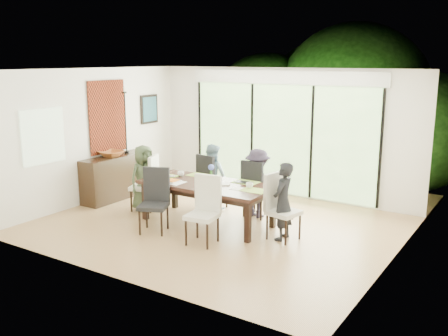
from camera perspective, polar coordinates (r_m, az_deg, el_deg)
The scene contains 62 objects.
floor at distance 8.83m, azimuth -0.89°, elevation -6.68°, with size 6.00×5.00×0.01m, color olive.
ceiling at distance 8.34m, azimuth -0.95°, elevation 11.19°, with size 6.00×5.00×0.01m, color white.
wall_back at distance 10.63m, azimuth 6.64°, elevation 4.05°, with size 6.00×0.02×2.70m, color silver.
wall_front at distance 6.59m, azimuth -13.14°, elevation -1.38°, with size 6.00×0.02×2.70m, color silver.
wall_left at distance 10.44m, azimuth -14.81°, elevation 3.57°, with size 0.02×5.00×2.70m, color silver.
wall_right at distance 7.28m, azimuth 19.17°, elevation -0.44°, with size 0.02×5.00×2.70m, color white.
glass_doors at distance 10.62m, azimuth 6.53°, elevation 3.23°, with size 4.20×0.02×2.30m, color #598C3F.
blinds_header at distance 10.48m, azimuth 6.68°, elevation 10.25°, with size 4.40×0.06×0.28m, color white.
mullion_a at distance 11.68m, azimuth -2.77°, elevation 4.13°, with size 0.05×0.04×2.30m, color black.
mullion_b at distance 10.94m, azimuth 3.22°, elevation 3.55°, with size 0.05×0.04×2.30m, color black.
mullion_c at distance 10.32m, azimuth 9.99°, elevation 2.85°, with size 0.05×0.04×2.30m, color black.
mullion_d at distance 9.87m, azimuth 17.48°, elevation 2.03°, with size 0.05×0.04×2.30m, color black.
side_window at distance 9.63m, azimuth -19.96°, elevation 3.41°, with size 0.02×0.90×1.00m, color #8CAD7F.
deck at distance 11.70m, azimuth 8.41°, elevation -2.22°, with size 6.00×1.80×0.10m, color #533223.
rail_top at distance 12.28m, azimuth 10.06°, elevation 1.29°, with size 6.00×0.08×0.06m, color brown.
foliage_left at distance 13.81m, azimuth 4.92°, elevation 6.39°, with size 3.20×3.20×3.20m, color #14380F.
foliage_mid at distance 13.46m, azimuth 14.53°, elevation 7.43°, with size 4.00×4.00×4.00m, color #14380F.
foliage_right at distance 12.29m, azimuth 21.17°, elevation 4.00°, with size 2.80×2.80×2.80m, color #14380F.
foliage_far at distance 14.47m, azimuth 11.61°, elevation 7.18°, with size 3.60×3.60×3.60m, color #14380F.
table_top at distance 8.78m, azimuth -1.92°, elevation -1.90°, with size 2.38×1.09×0.06m, color black.
table_apron at distance 8.80m, azimuth -1.92°, elevation -2.46°, with size 2.18×0.89×0.10m, color black.
table_leg_fl at distance 9.20m, azimuth -8.99°, elevation -3.77°, with size 0.09×0.09×0.68m, color black.
table_leg_fr at distance 7.98m, azimuth 2.74°, elevation -6.17°, with size 0.09×0.09×0.68m, color black.
table_leg_bl at distance 9.83m, azimuth -5.65°, elevation -2.62°, with size 0.09×0.09×0.68m, color black.
table_leg_br at distance 8.70m, azimuth 5.60°, elevation -4.63°, with size 0.09×0.09×0.68m, color black.
chair_left_end at distance 9.73m, azimuth -9.19°, elevation -1.65°, with size 0.46×0.46×1.09m, color white, non-canonical shape.
chair_right_end at distance 8.09m, azimuth 6.87°, elevation -4.47°, with size 0.46×0.46×1.09m, color beige, non-canonical shape.
chair_far_left at distance 9.75m, azimuth -1.24°, elevation -1.46°, with size 0.46×0.46×1.09m, color black, non-canonical shape.
chair_far_right at distance 9.24m, azimuth 3.91°, elevation -2.27°, with size 0.46×0.46×1.09m, color black, non-canonical shape.
chair_near_left at distance 8.46m, azimuth -8.08°, elevation -3.76°, with size 0.46×0.46×1.09m, color black, non-canonical shape.
chair_near_right at distance 7.87m, azimuth -2.54°, elevation -4.90°, with size 0.46×0.46×1.09m, color silver, non-canonical shape.
person_left_end at distance 9.70m, azimuth -9.12°, elevation -1.12°, with size 0.60×0.37×1.28m, color #3B4A31.
person_right_end at distance 8.08m, azimuth 6.76°, elevation -3.81°, with size 0.60×0.37×1.28m, color black.
person_far_left at distance 9.71m, azimuth -1.31°, elevation -0.95°, with size 0.60×0.37×1.28m, color #7799AC.
person_far_right at distance 9.20m, azimuth 3.85°, elevation -1.73°, with size 0.60×0.37×1.28m, color #251E2D.
placemat_left at distance 9.33m, azimuth -6.72°, elevation -0.91°, with size 0.44×0.32×0.01m, color #90B641.
placemat_right at distance 8.28m, azimuth 3.49°, elevation -2.57°, with size 0.44×0.32×0.01m, color #89AA3D.
placemat_far_l at distance 9.34m, azimuth -2.79°, elevation -0.82°, with size 0.44×0.32×0.01m, color #93BA42.
placemat_far_r at distance 8.81m, azimuth 2.50°, elevation -1.63°, with size 0.44×0.32×0.01m, color #90B741.
placemat_paper at distance 8.86m, azimuth -5.96°, elevation -1.61°, with size 0.44×0.32×0.01m, color white.
tablet_far_l at distance 9.24m, azimuth -2.47°, elevation -0.91°, with size 0.26×0.18×0.01m, color black.
tablet_far_r at distance 8.79m, azimuth 2.06°, elevation -1.61°, with size 0.24×0.17×0.01m, color black.
papers at distance 8.36m, azimuth 1.83°, elevation -2.41°, with size 0.30×0.22×0.00m, color white.
platter_base at distance 8.86m, azimuth -5.96°, elevation -1.52°, with size 0.26×0.26×0.02m, color white.
platter_snacks at distance 8.85m, azimuth -5.96°, elevation -1.41°, with size 0.20×0.20×0.01m, color orange.
vase at distance 8.77m, azimuth -1.47°, elevation -1.31°, with size 0.08×0.08×0.12m, color silver.
hyacinth_stems at distance 8.74m, azimuth -1.48°, elevation -0.56°, with size 0.04×0.04×0.16m, color #337226.
hyacinth_blooms at distance 8.72m, azimuth -1.48°, elevation 0.08°, with size 0.11×0.11×0.11m, color #5165CB.
laptop at distance 9.19m, azimuth -6.64°, elevation -1.05°, with size 0.33×0.21×0.03m, color silver.
cup_a at distance 9.28m, azimuth -4.95°, elevation -0.66°, with size 0.12×0.12×0.10m, color white.
cup_b at distance 8.60m, azimuth -1.49°, elevation -1.69°, with size 0.10×0.10×0.09m, color white.
cup_c at distance 8.43m, azimuth 2.94°, elevation -1.98°, with size 0.12×0.12×0.10m, color white.
book at distance 8.68m, azimuth -0.38°, elevation -1.81°, with size 0.16×0.22×0.02m, color white.
sideboard at distance 10.67m, azimuth -12.24°, elevation -1.02°, with size 0.45×1.62×0.91m, color black.
bowl at distance 10.49m, azimuth -12.75°, elevation 1.60°, with size 0.48×0.48×0.12m, color brown.
candlestick_base at distance 10.81m, azimuth -11.05°, elevation 1.78°, with size 0.10×0.10×0.04m, color black.
candlestick_shaft at distance 10.72m, azimuth -11.19°, elevation 5.13°, with size 0.02×0.02×1.26m, color black.
candlestick_pan at distance 10.66m, azimuth -11.33°, elevation 8.47°, with size 0.10×0.10×0.03m, color black.
candle at distance 10.65m, azimuth -11.34°, elevation 8.79°, with size 0.04×0.04×0.10m, color silver.
tapestry at distance 10.64m, azimuth -13.18°, elevation 5.71°, with size 0.02×1.00×1.50m, color maroon.
art_frame at distance 11.56m, azimuth -8.54°, elevation 6.67°, with size 0.03×0.55×0.65m, color black.
art_canvas at distance 11.55m, azimuth -8.47°, elevation 6.67°, with size 0.01×0.45×0.55m, color #194352.
Camera 1 is at (4.64, -6.93, 2.89)m, focal length 40.00 mm.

